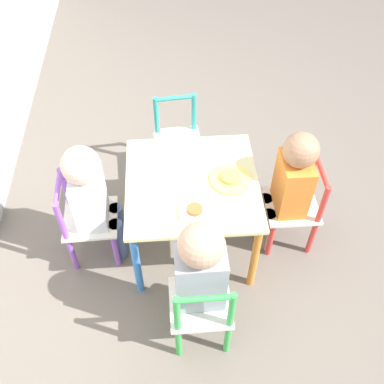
% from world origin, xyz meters
% --- Properties ---
extents(ground_plane, '(6.00, 6.00, 0.00)m').
position_xyz_m(ground_plane, '(0.00, 0.00, 0.00)').
color(ground_plane, '#6B6056').
extents(kids_table, '(0.61, 0.61, 0.47)m').
position_xyz_m(kids_table, '(0.00, 0.00, 0.40)').
color(kids_table, beige).
rests_on(kids_table, ground_plane).
extents(chair_red, '(0.26, 0.26, 0.51)m').
position_xyz_m(chair_red, '(-0.00, -0.52, 0.25)').
color(chair_red, silver).
rests_on(chair_red, ground_plane).
extents(chair_green, '(0.26, 0.26, 0.51)m').
position_xyz_m(chair_green, '(-0.52, -0.00, 0.25)').
color(chair_green, silver).
rests_on(chair_green, ground_plane).
extents(chair_purple, '(0.27, 0.27, 0.51)m').
position_xyz_m(chair_purple, '(-0.01, 0.52, 0.25)').
color(chair_purple, silver).
rests_on(chair_purple, ground_plane).
extents(chair_teal, '(0.28, 0.28, 0.51)m').
position_xyz_m(chair_teal, '(0.52, 0.05, 0.25)').
color(chair_teal, silver).
rests_on(chair_teal, ground_plane).
extents(child_front, '(0.20, 0.22, 0.72)m').
position_xyz_m(child_front, '(-0.00, -0.46, 0.43)').
color(child_front, '#7A6B5B').
rests_on(child_front, ground_plane).
extents(child_left, '(0.22, 0.20, 0.75)m').
position_xyz_m(child_left, '(-0.46, -0.00, 0.46)').
color(child_left, '#38383D').
rests_on(child_left, ground_plane).
extents(child_back, '(0.20, 0.22, 0.71)m').
position_xyz_m(child_back, '(-0.01, 0.46, 0.43)').
color(child_back, '#4C608E').
rests_on(child_back, ground_plane).
extents(plate_front, '(0.19, 0.19, 0.03)m').
position_xyz_m(plate_front, '(-0.00, -0.18, 0.48)').
color(plate_front, '#EADB66').
rests_on(plate_front, kids_table).
extents(plate_left, '(0.15, 0.15, 0.03)m').
position_xyz_m(plate_left, '(-0.18, 0.00, 0.48)').
color(plate_left, white).
rests_on(plate_left, kids_table).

